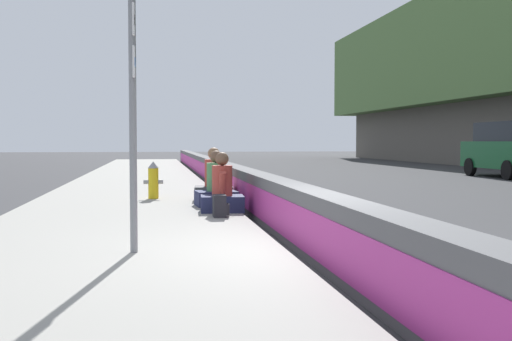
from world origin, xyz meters
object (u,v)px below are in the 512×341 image
object	(u,v)px
seated_person_middle	(216,189)
backpack	(220,206)
fire_hydrant	(153,180)
seated_person_foreground	(222,193)
route_sign_post	(133,80)
seated_person_rear	(214,184)
parked_car_fourth	(510,149)

from	to	relation	value
seated_person_middle	backpack	xyz separation A→B (m)	(-1.95, 0.12, -0.17)
fire_hydrant	seated_person_foreground	distance (m)	3.25
route_sign_post	seated_person_middle	bearing A→B (deg)	-15.95
seated_person_foreground	backpack	bearing A→B (deg)	171.35
fire_hydrant	seated_person_rear	world-z (taller)	seated_person_rear
seated_person_foreground	seated_person_rear	world-z (taller)	seated_person_rear
seated_person_foreground	seated_person_middle	world-z (taller)	seated_person_middle
fire_hydrant	seated_person_foreground	xyz separation A→B (m)	(-2.97, -1.31, -0.09)
route_sign_post	backpack	size ratio (longest dim) A/B	9.00
seated_person_middle	seated_person_rear	distance (m)	1.20
seated_person_foreground	seated_person_rear	xyz separation A→B (m)	(2.28, -0.05, 0.02)
seated_person_middle	parked_car_fourth	world-z (taller)	parked_car_fourth
seated_person_rear	parked_car_fourth	bearing A→B (deg)	-54.10
backpack	parked_car_fourth	distance (m)	18.25
seated_person_foreground	backpack	xyz separation A→B (m)	(-0.86, 0.13, -0.16)
fire_hydrant	parked_car_fourth	distance (m)	16.84
fire_hydrant	seated_person_middle	bearing A→B (deg)	-145.34
parked_car_fourth	seated_person_middle	bearing A→B (deg)	129.08
seated_person_rear	route_sign_post	bearing A→B (deg)	166.36
backpack	seated_person_rear	bearing A→B (deg)	-3.33
route_sign_post	seated_person_rear	bearing A→B (deg)	-13.64
route_sign_post	seated_person_rear	distance (m)	6.93
seated_person_foreground	seated_person_middle	distance (m)	1.09
route_sign_post	parked_car_fourth	size ratio (longest dim) A/B	0.74
fire_hydrant	backpack	distance (m)	4.02
parked_car_fourth	seated_person_rear	bearing A→B (deg)	125.90
seated_person_rear	backpack	bearing A→B (deg)	176.67
fire_hydrant	seated_person_foreground	bearing A→B (deg)	-156.17
route_sign_post	seated_person_middle	xyz separation A→B (m)	(5.33, -1.52, -1.73)
route_sign_post	parked_car_fourth	xyz separation A→B (m)	(15.95, -14.60, -1.05)
seated_person_middle	parked_car_fourth	bearing A→B (deg)	-50.92
fire_hydrant	seated_person_rear	distance (m)	1.53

